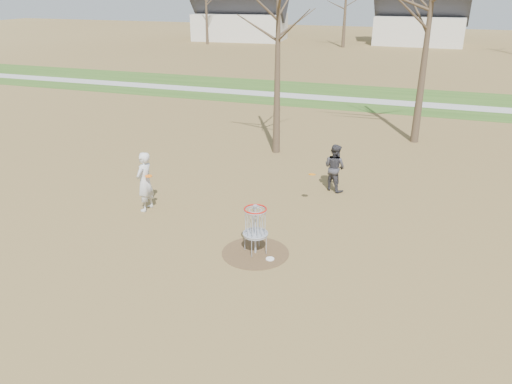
# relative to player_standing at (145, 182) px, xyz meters

# --- Properties ---
(ground) EXTENTS (160.00, 160.00, 0.00)m
(ground) POSITION_rel_player_standing_xyz_m (4.16, -1.50, -0.95)
(ground) COLOR brown
(ground) RESTS_ON ground
(green_band) EXTENTS (160.00, 8.00, 0.01)m
(green_band) POSITION_rel_player_standing_xyz_m (4.16, 19.50, -0.95)
(green_band) COLOR #2D5119
(green_band) RESTS_ON ground
(footpath) EXTENTS (160.00, 1.50, 0.01)m
(footpath) POSITION_rel_player_standing_xyz_m (4.16, 18.50, -0.94)
(footpath) COLOR #9E9E99
(footpath) RESTS_ON green_band
(dirt_circle) EXTENTS (1.80, 1.80, 0.01)m
(dirt_circle) POSITION_rel_player_standing_xyz_m (4.16, -1.50, -0.95)
(dirt_circle) COLOR #47331E
(dirt_circle) RESTS_ON ground
(player_standing) EXTENTS (0.50, 0.72, 1.90)m
(player_standing) POSITION_rel_player_standing_xyz_m (0.00, 0.00, 0.00)
(player_standing) COLOR silver
(player_standing) RESTS_ON ground
(player_throwing) EXTENTS (1.00, 0.93, 1.65)m
(player_throwing) POSITION_rel_player_standing_xyz_m (5.27, 3.57, -0.13)
(player_throwing) COLOR #37363B
(player_throwing) RESTS_ON ground
(disc_grounded) EXTENTS (0.22, 0.22, 0.02)m
(disc_grounded) POSITION_rel_player_standing_xyz_m (4.63, -1.71, -0.93)
(disc_grounded) COLOR white
(disc_grounded) RESTS_ON dirt_circle
(discs_in_play) EXTENTS (4.86, 2.22, 0.12)m
(discs_in_play) POSITION_rel_player_standing_xyz_m (2.65, 0.94, 0.21)
(discs_in_play) COLOR orange
(discs_in_play) RESTS_ON ground
(disc_golf_basket) EXTENTS (0.64, 0.64, 1.35)m
(disc_golf_basket) POSITION_rel_player_standing_xyz_m (4.16, -1.50, -0.04)
(disc_golf_basket) COLOR #9EA3AD
(disc_golf_basket) RESTS_ON ground
(bare_trees) EXTENTS (52.62, 44.98, 9.00)m
(bare_trees) POSITION_rel_player_standing_xyz_m (5.94, 34.29, 4.40)
(bare_trees) COLOR #382B1E
(bare_trees) RESTS_ON ground
(houses_row) EXTENTS (56.51, 10.01, 7.26)m
(houses_row) POSITION_rel_player_standing_xyz_m (8.48, 51.06, 2.57)
(houses_row) COLOR silver
(houses_row) RESTS_ON ground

